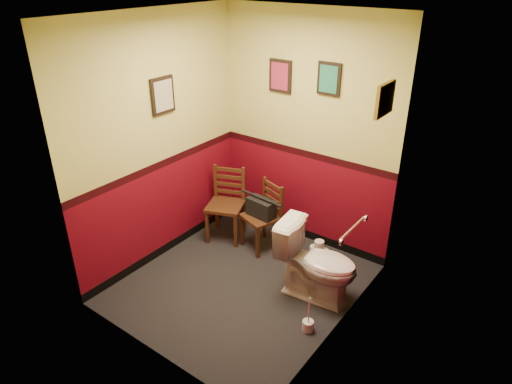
# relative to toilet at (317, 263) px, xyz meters

# --- Properties ---
(floor) EXTENTS (2.20, 2.40, 0.00)m
(floor) POSITION_rel_toilet_xyz_m (-0.72, -0.30, -0.40)
(floor) COLOR black
(floor) RESTS_ON ground
(ceiling) EXTENTS (2.20, 2.40, 0.00)m
(ceiling) POSITION_rel_toilet_xyz_m (-0.72, -0.30, 2.30)
(ceiling) COLOR silver
(ceiling) RESTS_ON ground
(wall_back) EXTENTS (2.20, 0.00, 2.70)m
(wall_back) POSITION_rel_toilet_xyz_m (-0.72, 0.90, 0.95)
(wall_back) COLOR #5D0715
(wall_back) RESTS_ON ground
(wall_front) EXTENTS (2.20, 0.00, 2.70)m
(wall_front) POSITION_rel_toilet_xyz_m (-0.72, -1.50, 0.95)
(wall_front) COLOR #5D0715
(wall_front) RESTS_ON ground
(wall_left) EXTENTS (0.00, 2.40, 2.70)m
(wall_left) POSITION_rel_toilet_xyz_m (-1.82, -0.30, 0.95)
(wall_left) COLOR #5D0715
(wall_left) RESTS_ON ground
(wall_right) EXTENTS (0.00, 2.40, 2.70)m
(wall_right) POSITION_rel_toilet_xyz_m (0.38, -0.30, 0.95)
(wall_right) COLOR #5D0715
(wall_right) RESTS_ON ground
(grab_bar) EXTENTS (0.05, 0.56, 0.06)m
(grab_bar) POSITION_rel_toilet_xyz_m (0.35, -0.05, 0.55)
(grab_bar) COLOR silver
(grab_bar) RESTS_ON wall_right
(framed_print_back_a) EXTENTS (0.28, 0.04, 0.36)m
(framed_print_back_a) POSITION_rel_toilet_xyz_m (-1.07, 0.88, 1.55)
(framed_print_back_a) COLOR black
(framed_print_back_a) RESTS_ON wall_back
(framed_print_back_b) EXTENTS (0.26, 0.04, 0.34)m
(framed_print_back_b) POSITION_rel_toilet_xyz_m (-0.47, 0.88, 1.60)
(framed_print_back_b) COLOR black
(framed_print_back_b) RESTS_ON wall_back
(framed_print_left) EXTENTS (0.04, 0.30, 0.38)m
(framed_print_left) POSITION_rel_toilet_xyz_m (-1.80, -0.20, 1.45)
(framed_print_left) COLOR black
(framed_print_left) RESTS_ON wall_left
(framed_print_right) EXTENTS (0.04, 0.34, 0.28)m
(framed_print_right) POSITION_rel_toilet_xyz_m (0.36, 0.30, 1.65)
(framed_print_right) COLOR olive
(framed_print_right) RESTS_ON wall_right
(toilet) EXTENTS (0.87, 0.55, 0.80)m
(toilet) POSITION_rel_toilet_xyz_m (0.00, 0.00, 0.00)
(toilet) COLOR white
(toilet) RESTS_ON floor
(toilet_brush) EXTENTS (0.11, 0.11, 0.38)m
(toilet_brush) POSITION_rel_toilet_xyz_m (0.19, -0.48, -0.34)
(toilet_brush) COLOR silver
(toilet_brush) RESTS_ON floor
(chair_left) EXTENTS (0.54, 0.54, 0.89)m
(chair_left) POSITION_rel_toilet_xyz_m (-1.46, 0.36, 0.05)
(chair_left) COLOR #3E2212
(chair_left) RESTS_ON floor
(chair_right) EXTENTS (0.48, 0.48, 0.82)m
(chair_right) POSITION_rel_toilet_xyz_m (-0.97, 0.44, 0.01)
(chair_right) COLOR #3E2212
(chair_right) RESTS_ON floor
(handbag) EXTENTS (0.36, 0.20, 0.25)m
(handbag) POSITION_rel_toilet_xyz_m (-0.98, 0.40, 0.14)
(handbag) COLOR black
(handbag) RESTS_ON chair_right
(tp_stack) EXTENTS (0.23, 0.12, 0.20)m
(tp_stack) POSITION_rel_toilet_xyz_m (-0.32, 0.65, -0.32)
(tp_stack) COLOR silver
(tp_stack) RESTS_ON floor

